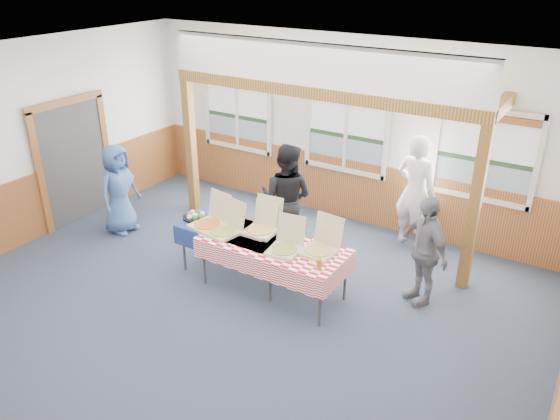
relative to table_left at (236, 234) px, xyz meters
The scene contains 28 objects.
floor 1.13m from the table_left, 63.38° to the right, with size 8.00×8.00×0.00m, color #293044.
ceiling 2.66m from the table_left, 63.38° to the right, with size 8.00×8.00×0.00m, color white.
wall_back 2.88m from the table_left, 81.61° to the left, with size 8.00×8.00×0.00m, color silver.
wall_left 3.80m from the table_left, 167.54° to the right, with size 8.00×8.00×0.00m, color silver.
wainscot_back 2.71m from the table_left, 81.53° to the left, with size 7.98×0.05×1.10m, color brown.
wainscot_left 3.67m from the table_left, 167.46° to the right, with size 0.05×6.98×1.10m, color brown.
wainscot_right 4.45m from the table_left, 10.31° to the right, with size 0.05×6.98×1.10m, color brown.
cased_opening 3.58m from the table_left, behind, with size 0.06×1.30×2.10m, color #373737.
window_left 3.42m from the table_left, 125.54° to the left, with size 1.56×0.10×1.46m.
window_mid 2.87m from the table_left, 81.48° to the left, with size 1.56×0.10×1.46m.
window_right 3.92m from the table_left, 44.60° to the left, with size 1.56×0.10×1.46m.
post_left 2.63m from the table_left, 144.40° to the left, with size 0.15×0.15×2.40m, color #593613.
post_right 3.30m from the table_left, 27.43° to the left, with size 0.15×0.15×2.40m, color #593613.
cross_beam 2.37m from the table_left, 75.15° to the left, with size 5.15×0.18×0.18m, color #593613.
table_left is the anchor object (origin of this frame).
table_right 0.68m from the table_left, ahead, with size 2.21×1.37×0.76m.
pizza_box_a 0.43m from the table_left, 164.79° to the right, with size 0.50×0.58×0.47m.
pizza_box_b 0.40m from the table_left, 25.24° to the left, with size 0.46×0.54×0.46m.
pizza_box_c 0.22m from the table_left, 113.02° to the right, with size 0.49×0.56×0.44m.
pizza_box_d 0.37m from the table_left, 21.41° to the left, with size 0.38×0.46×0.41m.
pizza_box_e 0.94m from the table_left, ahead, with size 0.46×0.54×0.44m.
pizza_box_f 1.33m from the table_left, ahead, with size 0.45×0.54×0.46m.
veggie_tray 0.76m from the table_left, behind, with size 0.38×0.38×0.09m.
drink_glass 1.56m from the table_left, 11.72° to the right, with size 0.07×0.07×0.15m, color #A2621B.
woman_white 2.94m from the table_left, 51.50° to the left, with size 0.68×0.45×1.88m, color silver.
woman_black 1.13m from the table_left, 81.26° to the left, with size 0.86×0.67×1.77m, color black.
man_blue 2.54m from the table_left, behind, with size 0.76×0.49×1.55m, color #395B8F.
person_grey 2.62m from the table_left, 18.75° to the left, with size 0.91×0.38×1.56m, color slate.
Camera 1 is at (3.85, -4.73, 4.33)m, focal length 35.00 mm.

